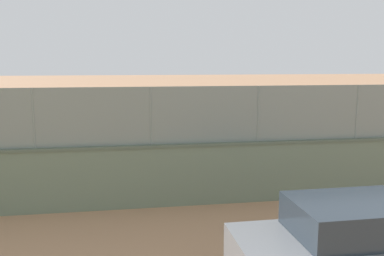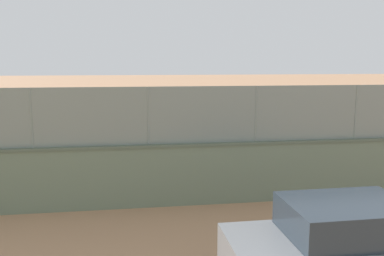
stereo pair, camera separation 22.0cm
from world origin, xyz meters
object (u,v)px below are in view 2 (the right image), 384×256
object	(u,v)px
sports_ball	(256,147)
parked_car_grey	(338,246)
player_crossing_court	(138,121)
courtside_bench	(239,174)
player_near_wall_returning	(252,123)

from	to	relation	value
sports_ball	parked_car_grey	size ratio (longest dim) A/B	0.04
player_crossing_court	parked_car_grey	world-z (taller)	player_crossing_court
courtside_bench	parked_car_grey	bearing A→B (deg)	89.47
courtside_bench	player_near_wall_returning	bearing A→B (deg)	-111.62
player_near_wall_returning	courtside_bench	xyz separation A→B (m)	(3.12, 7.86, -0.54)
player_crossing_court	courtside_bench	size ratio (longest dim) A/B	1.06
player_crossing_court	courtside_bench	world-z (taller)	player_crossing_court
parked_car_grey	sports_ball	bearing A→B (deg)	-102.44
player_crossing_court	sports_ball	distance (m)	6.67
player_near_wall_returning	parked_car_grey	xyz separation A→B (m)	(3.17, 14.25, -0.14)
courtside_bench	parked_car_grey	size ratio (longest dim) A/B	0.40
player_near_wall_returning	player_crossing_court	xyz separation A→B (m)	(6.00, -1.62, 0.01)
sports_ball	courtside_bench	distance (m)	6.45
player_near_wall_returning	sports_ball	distance (m)	2.24
sports_ball	player_near_wall_returning	bearing A→B (deg)	-103.27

